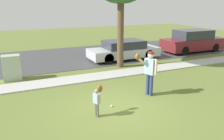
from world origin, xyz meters
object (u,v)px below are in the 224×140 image
parked_suv_maroon (192,41)px  parked_sedan_silver (124,50)px  person_adult (149,69)px  utility_cabinet (12,68)px  baseball (112,106)px  person_child (98,97)px

parked_suv_maroon → parked_sedan_silver: bearing=-179.3°
person_adult → utility_cabinet: person_adult is taller
baseball → parked_sedan_silver: (3.76, 6.33, 0.58)m
person_child → utility_cabinet: bearing=96.7°
person_adult → utility_cabinet: (-4.86, 4.34, -0.50)m
person_adult → parked_suv_maroon: bearing=-160.8°
utility_cabinet → baseball: bearing=-57.1°
parked_sedan_silver → utility_cabinet: bearing=-166.8°
person_adult → utility_cabinet: bearing=-60.0°
person_child → baseball: bearing=12.1°
baseball → parked_suv_maroon: size_ratio=0.02×
person_adult → person_child: bearing=-0.6°
person_child → baseball: size_ratio=13.50×
baseball → utility_cabinet: bearing=122.9°
person_child → utility_cabinet: (-2.39, 5.13, -0.05)m
person_child → utility_cabinet: size_ratio=0.82×
person_adult → parked_suv_maroon: (7.85, 6.00, -0.31)m
baseball → person_adult: bearing=12.3°
parked_suv_maroon → utility_cabinet: bearing=-172.5°
person_adult → utility_cabinet: size_ratio=1.46×
person_child → baseball: person_child is taller
parked_sedan_silver → parked_suv_maroon: size_ratio=0.98×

